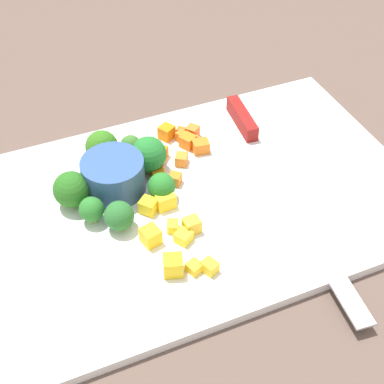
% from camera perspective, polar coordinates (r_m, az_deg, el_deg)
% --- Properties ---
extents(ground_plane, '(4.00, 4.00, 0.00)m').
position_cam_1_polar(ground_plane, '(0.67, -0.00, -1.34)').
color(ground_plane, brown).
extents(cutting_board, '(0.53, 0.34, 0.01)m').
position_cam_1_polar(cutting_board, '(0.67, -0.00, -0.98)').
color(cutting_board, white).
rests_on(cutting_board, ground_plane).
extents(prep_bowl, '(0.07, 0.07, 0.04)m').
position_cam_1_polar(prep_bowl, '(0.67, -7.92, 1.66)').
color(prep_bowl, '#31548D').
rests_on(prep_bowl, cutting_board).
extents(chef_knife, '(0.05, 0.37, 0.02)m').
position_cam_1_polar(chef_knife, '(0.72, 7.20, 3.75)').
color(chef_knife, silver).
rests_on(chef_knife, cutting_board).
extents(carrot_dice_0, '(0.02, 0.02, 0.01)m').
position_cam_1_polar(carrot_dice_0, '(0.73, -4.70, 4.68)').
color(carrot_dice_0, orange).
rests_on(carrot_dice_0, cutting_board).
extents(carrot_dice_1, '(0.02, 0.02, 0.02)m').
position_cam_1_polar(carrot_dice_1, '(0.75, -2.58, 6.03)').
color(carrot_dice_1, orange).
rests_on(carrot_dice_1, cutting_board).
extents(carrot_dice_2, '(0.02, 0.02, 0.01)m').
position_cam_1_polar(carrot_dice_2, '(0.68, -1.73, 1.31)').
color(carrot_dice_2, orange).
rests_on(carrot_dice_2, cutting_board).
extents(carrot_dice_3, '(0.02, 0.02, 0.01)m').
position_cam_1_polar(carrot_dice_3, '(0.71, -1.07, 3.31)').
color(carrot_dice_3, orange).
rests_on(carrot_dice_3, cutting_board).
extents(carrot_dice_4, '(0.02, 0.02, 0.01)m').
position_cam_1_polar(carrot_dice_4, '(0.74, -1.03, 5.57)').
color(carrot_dice_4, orange).
rests_on(carrot_dice_4, cutting_board).
extents(carrot_dice_5, '(0.02, 0.02, 0.01)m').
position_cam_1_polar(carrot_dice_5, '(0.69, -3.51, 1.90)').
color(carrot_dice_5, orange).
rests_on(carrot_dice_5, cutting_board).
extents(carrot_dice_6, '(0.02, 0.02, 0.01)m').
position_cam_1_polar(carrot_dice_6, '(0.71, -5.64, 3.31)').
color(carrot_dice_6, orange).
rests_on(carrot_dice_6, cutting_board).
extents(carrot_dice_7, '(0.03, 0.03, 0.01)m').
position_cam_1_polar(carrot_dice_7, '(0.72, -3.31, 3.95)').
color(carrot_dice_7, orange).
rests_on(carrot_dice_7, cutting_board).
extents(carrot_dice_8, '(0.02, 0.02, 0.02)m').
position_cam_1_polar(carrot_dice_8, '(0.72, 0.88, 4.62)').
color(carrot_dice_8, orange).
rests_on(carrot_dice_8, cutting_board).
extents(carrot_dice_9, '(0.02, 0.02, 0.02)m').
position_cam_1_polar(carrot_dice_9, '(0.75, 0.04, 6.10)').
color(carrot_dice_9, orange).
rests_on(carrot_dice_9, cutting_board).
extents(carrot_dice_10, '(0.01, 0.01, 0.01)m').
position_cam_1_polar(carrot_dice_10, '(0.74, 0.33, 5.23)').
color(carrot_dice_10, orange).
rests_on(carrot_dice_10, cutting_board).
extents(carrot_dice_11, '(0.02, 0.02, 0.02)m').
position_cam_1_polar(carrot_dice_11, '(0.73, -0.42, 5.14)').
color(carrot_dice_11, orange).
rests_on(carrot_dice_11, cutting_board).
extents(carrot_dice_12, '(0.01, 0.01, 0.01)m').
position_cam_1_polar(carrot_dice_12, '(0.75, -1.09, 6.10)').
color(carrot_dice_12, orange).
rests_on(carrot_dice_12, cutting_board).
extents(carrot_dice_13, '(0.02, 0.02, 0.01)m').
position_cam_1_polar(carrot_dice_13, '(0.70, -3.55, 2.91)').
color(carrot_dice_13, orange).
rests_on(carrot_dice_13, cutting_board).
extents(pepper_dice_0, '(0.02, 0.02, 0.02)m').
position_cam_1_polar(pepper_dice_0, '(0.62, -0.03, -3.39)').
color(pepper_dice_0, yellow).
rests_on(pepper_dice_0, cutting_board).
extents(pepper_dice_1, '(0.02, 0.02, 0.02)m').
position_cam_1_polar(pepper_dice_1, '(0.61, -4.19, -4.45)').
color(pepper_dice_1, yellow).
rests_on(pepper_dice_1, cutting_board).
extents(pepper_dice_2, '(0.02, 0.03, 0.02)m').
position_cam_1_polar(pepper_dice_2, '(0.65, -4.42, -1.37)').
color(pepper_dice_2, yellow).
rests_on(pepper_dice_2, cutting_board).
extents(pepper_dice_3, '(0.02, 0.02, 0.01)m').
position_cam_1_polar(pepper_dice_3, '(0.59, 1.79, -7.53)').
color(pepper_dice_3, yellow).
rests_on(pepper_dice_3, cutting_board).
extents(pepper_dice_4, '(0.02, 0.02, 0.01)m').
position_cam_1_polar(pepper_dice_4, '(0.63, -1.93, -3.47)').
color(pepper_dice_4, yellow).
rests_on(pepper_dice_4, cutting_board).
extents(pepper_dice_5, '(0.02, 0.02, 0.02)m').
position_cam_1_polar(pepper_dice_5, '(0.65, -2.75, -0.79)').
color(pepper_dice_5, yellow).
rests_on(pepper_dice_5, cutting_board).
extents(pepper_dice_6, '(0.02, 0.02, 0.01)m').
position_cam_1_polar(pepper_dice_6, '(0.59, 0.24, -7.59)').
color(pepper_dice_6, yellow).
rests_on(pepper_dice_6, cutting_board).
extents(pepper_dice_7, '(0.02, 0.02, 0.01)m').
position_cam_1_polar(pepper_dice_7, '(0.62, -0.86, -4.54)').
color(pepper_dice_7, yellow).
rests_on(pepper_dice_7, cutting_board).
extents(pepper_dice_8, '(0.03, 0.02, 0.02)m').
position_cam_1_polar(pepper_dice_8, '(0.59, -1.92, -7.41)').
color(pepper_dice_8, yellow).
rests_on(pepper_dice_8, cutting_board).
extents(broccoli_floret_0, '(0.04, 0.04, 0.04)m').
position_cam_1_polar(broccoli_floret_0, '(0.66, -12.05, 0.22)').
color(broccoli_floret_0, '#95C369').
rests_on(broccoli_floret_0, cutting_board).
extents(broccoli_floret_1, '(0.04, 0.04, 0.05)m').
position_cam_1_polar(broccoli_floret_1, '(0.69, -4.40, 3.77)').
color(broccoli_floret_1, '#7FC25A').
rests_on(broccoli_floret_1, cutting_board).
extents(broccoli_floret_2, '(0.03, 0.03, 0.04)m').
position_cam_1_polar(broccoli_floret_2, '(0.63, -7.34, -2.41)').
color(broccoli_floret_2, '#98B257').
rests_on(broccoli_floret_2, cutting_board).
extents(broccoli_floret_3, '(0.03, 0.03, 0.04)m').
position_cam_1_polar(broccoli_floret_3, '(0.65, -3.09, 0.54)').
color(broccoli_floret_3, '#8AB854').
rests_on(broccoli_floret_3, cutting_board).
extents(broccoli_floret_4, '(0.03, 0.03, 0.03)m').
position_cam_1_polar(broccoli_floret_4, '(0.71, -6.19, 4.65)').
color(broccoli_floret_4, '#83BF67').
rests_on(broccoli_floret_4, cutting_board).
extents(broccoli_floret_5, '(0.04, 0.04, 0.04)m').
position_cam_1_polar(broccoli_floret_5, '(0.71, -9.06, 4.51)').
color(broccoli_floret_5, '#94B056').
rests_on(broccoli_floret_5, cutting_board).
extents(broccoli_floret_6, '(0.03, 0.03, 0.03)m').
position_cam_1_polar(broccoli_floret_6, '(0.64, -10.09, -1.75)').
color(broccoli_floret_6, '#8EB25F').
rests_on(broccoli_floret_6, cutting_board).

